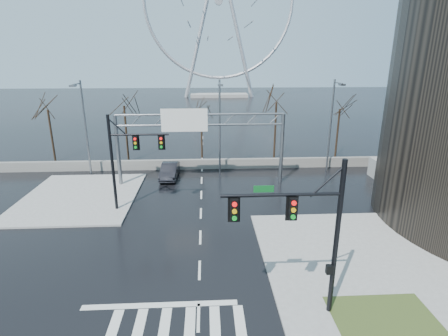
{
  "coord_description": "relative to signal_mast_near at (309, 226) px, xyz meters",
  "views": [
    {
      "loc": [
        0.5,
        -18.15,
        12.21
      ],
      "look_at": [
        1.88,
        7.56,
        4.0
      ],
      "focal_mm": 28.0,
      "sensor_mm": 36.0,
      "label": 1
    }
  ],
  "objects": [
    {
      "name": "tree_center",
      "position": [
        -5.14,
        28.54,
        0.3
      ],
      "size": [
        3.25,
        3.25,
        6.5
      ],
      "color": "black",
      "rests_on": "ground"
    },
    {
      "name": "car",
      "position": [
        -8.5,
        21.04,
        -4.1
      ],
      "size": [
        1.85,
        4.78,
        1.55
      ],
      "primitive_type": "imported",
      "rotation": [
        0.0,
        0.0,
        -0.04
      ],
      "color": "black",
      "rests_on": "ground"
    },
    {
      "name": "tree_right",
      "position": [
        3.86,
        27.54,
        1.34
      ],
      "size": [
        3.9,
        3.9,
        7.8
      ],
      "color": "black",
      "rests_on": "ground"
    },
    {
      "name": "streetlight_left",
      "position": [
        -17.14,
        22.2,
        1.01
      ],
      "size": [
        0.5,
        2.55,
        10.0
      ],
      "color": "slate",
      "rests_on": "ground"
    },
    {
      "name": "sign_gantry",
      "position": [
        -5.52,
        19.0,
        0.31
      ],
      "size": [
        16.36,
        0.4,
        7.6
      ],
      "color": "slate",
      "rests_on": "ground"
    },
    {
      "name": "tree_far_right",
      "position": [
        11.86,
        28.04,
        0.54
      ],
      "size": [
        3.4,
        3.4,
        6.8
      ],
      "color": "black",
      "rests_on": "ground"
    },
    {
      "name": "sidewalk_right_ext",
      "position": [
        4.86,
        6.04,
        -4.8
      ],
      "size": [
        12.0,
        10.0,
        0.15
      ],
      "primitive_type": "cube",
      "color": "gray",
      "rests_on": "ground"
    },
    {
      "name": "streetlight_right",
      "position": [
        8.86,
        22.2,
        1.01
      ],
      "size": [
        0.5,
        2.55,
        10.0
      ],
      "color": "slate",
      "rests_on": "ground"
    },
    {
      "name": "grass_strip",
      "position": [
        3.86,
        -0.96,
        -4.72
      ],
      "size": [
        5.0,
        4.0,
        0.02
      ],
      "primitive_type": "cube",
      "color": "#39431C",
      "rests_on": "sidewalk_near"
    },
    {
      "name": "ground",
      "position": [
        -5.14,
        4.04,
        -4.87
      ],
      "size": [
        260.0,
        260.0,
        0.0
      ],
      "primitive_type": "plane",
      "color": "black",
      "rests_on": "ground"
    },
    {
      "name": "ferris_wheel",
      "position": [
        -0.14,
        99.04,
        21.26
      ],
      "size": [
        45.0,
        6.0,
        50.91
      ],
      "color": "gray",
      "rests_on": "ground"
    },
    {
      "name": "barrier_wall",
      "position": [
        -5.14,
        24.04,
        -4.32
      ],
      "size": [
        52.0,
        0.5,
        1.1
      ],
      "primitive_type": "cube",
      "color": "slate",
      "rests_on": "ground"
    },
    {
      "name": "signal_mast_near",
      "position": [
        0.0,
        0.0,
        0.0
      ],
      "size": [
        5.52,
        0.41,
        8.0
      ],
      "color": "black",
      "rests_on": "ground"
    },
    {
      "name": "streetlight_mid",
      "position": [
        -3.14,
        22.2,
        1.01
      ],
      "size": [
        0.5,
        2.55,
        10.0
      ],
      "color": "slate",
      "rests_on": "ground"
    },
    {
      "name": "tree_far_left",
      "position": [
        -23.14,
        28.04,
        0.7
      ],
      "size": [
        3.5,
        3.5,
        7.0
      ],
      "color": "black",
      "rests_on": "ground"
    },
    {
      "name": "sidewalk_far",
      "position": [
        -16.14,
        16.04,
        -4.8
      ],
      "size": [
        10.0,
        12.0,
        0.15
      ],
      "primitive_type": "cube",
      "color": "gray",
      "rests_on": "ground"
    },
    {
      "name": "tree_left",
      "position": [
        -14.14,
        27.54,
        1.1
      ],
      "size": [
        3.75,
        3.75,
        7.5
      ],
      "color": "black",
      "rests_on": "ground"
    },
    {
      "name": "signal_mast_far",
      "position": [
        -11.01,
        13.0,
        -0.04
      ],
      "size": [
        4.72,
        0.41,
        8.0
      ],
      "color": "black",
      "rests_on": "ground"
    }
  ]
}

